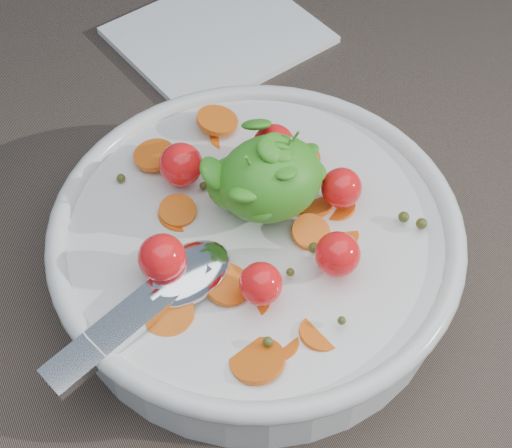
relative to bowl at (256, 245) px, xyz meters
name	(u,v)px	position (x,y,z in m)	size (l,w,h in m)	color
ground	(243,268)	(-0.01, 0.01, -0.03)	(6.00, 6.00, 0.00)	brown
bowl	(256,245)	(0.00, 0.00, 0.00)	(0.30, 0.28, 0.12)	silver
napkin	(218,35)	(0.08, 0.25, -0.03)	(0.17, 0.15, 0.01)	white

